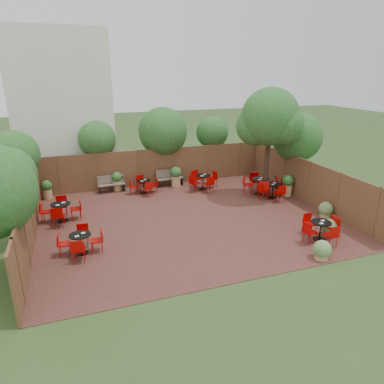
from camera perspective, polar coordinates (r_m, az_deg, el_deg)
name	(u,v)px	position (r m, az deg, el deg)	size (l,w,h in m)	color
ground	(187,219)	(14.94, -0.79, -4.39)	(80.00, 80.00, 0.00)	#354F23
courtyard_paving	(187,219)	(14.93, -0.79, -4.35)	(12.00, 10.00, 0.02)	#3E1C19
fence_back	(158,167)	(19.15, -5.60, 4.07)	(12.00, 0.08, 2.00)	brown
fence_left	(30,216)	(14.00, -24.82, -3.51)	(0.08, 10.00, 2.00)	brown
fence_right	(308,182)	(17.33, 18.36, 1.52)	(0.08, 10.00, 2.00)	brown
neighbour_building	(63,108)	(21.07, -20.23, 12.70)	(5.00, 4.00, 8.00)	silver
overhang_foliage	(138,148)	(15.79, -8.70, 7.10)	(15.93, 10.80, 2.75)	#21571C
courtyard_tree	(270,120)	(16.98, 12.55, 11.30)	(2.82, 2.72, 5.25)	black
park_bench_left	(111,183)	(18.53, -12.99, 1.38)	(1.38, 0.45, 0.85)	brown
park_bench_right	(169,177)	(19.07, -3.71, 2.41)	(1.45, 0.56, 0.88)	brown
bistro_tables	(199,199)	(15.89, 1.07, -1.11)	(11.33, 8.75, 0.95)	black
planters	(170,182)	(17.98, -3.67, 1.69)	(11.84, 4.17, 1.08)	tan
low_shrubs	(326,227)	(14.31, 20.92, -5.37)	(3.11, 3.49, 0.66)	tan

